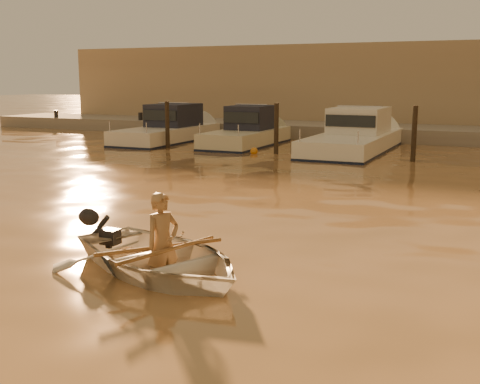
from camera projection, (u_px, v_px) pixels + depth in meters
The scene contains 17 objects.
ground_plane at pixel (288, 271), 9.33m from camera, with size 160.00×160.00×0.00m, color #92603A.
dinghy at pixel (159, 258), 9.23m from camera, with size 2.49×3.49×0.72m, color silver.
person at pixel (163, 244), 9.11m from camera, with size 0.57×0.38×1.57m, color #9B764D.
outboard_motor at pixel (109, 236), 10.31m from camera, with size 0.90×0.40×0.70m, color black, non-canonical shape.
oar_port at pixel (169, 250), 9.01m from camera, with size 0.06×0.06×2.10m, color brown.
oar_starboard at pixel (161, 247), 9.16m from camera, with size 0.06×0.06×2.10m, color brown.
moored_boat_0 at pixel (167, 128), 28.35m from camera, with size 2.33×7.39×1.75m, color silver, non-canonical shape.
moored_boat_1 at pixel (246, 132), 26.69m from camera, with size 2.16×6.47×1.75m, color beige, non-canonical shape.
moored_boat_2 at pixel (354, 136), 24.71m from camera, with size 2.65×8.74×1.75m, color white, non-canonical shape.
piling_0 at pixel (167, 127), 25.77m from camera, with size 0.18×0.18×2.20m, color #2D2319.
piling_1 at pixel (276, 131), 23.74m from camera, with size 0.18×0.18×2.20m, color #2D2319.
piling_2 at pixel (414, 136), 21.59m from camera, with size 0.18×0.18×2.20m, color #2D2319.
fender_a at pixel (142, 145), 26.02m from camera, with size 0.30×0.30×0.30m, color silver.
fender_b at pixel (254, 151), 23.90m from camera, with size 0.30×0.30×0.30m, color orange.
fender_c at pixel (339, 157), 22.22m from camera, with size 0.30×0.30×0.30m, color white.
quay at pixel (442, 138), 28.54m from camera, with size 52.00×4.00×1.00m, color gray.
waterfront_building at pixel (456, 89), 33.05m from camera, with size 46.00×7.00×4.80m, color #9E8466.
Camera 1 is at (3.01, -8.45, 2.95)m, focal length 45.00 mm.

